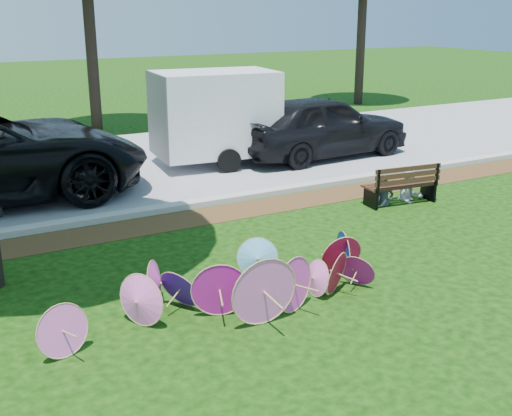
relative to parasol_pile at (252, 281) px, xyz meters
The scene contains 10 objects.
ground 0.79m from the parasol_pile, 61.43° to the right, with size 90.00×90.00×0.00m, color black.
mulch_strip 3.92m from the parasol_pile, 85.11° to the left, with size 90.00×1.00×0.01m, color #472D16.
curb 4.61m from the parasol_pile, 85.85° to the left, with size 90.00×0.30×0.12m, color #B7B5AD.
street 8.75m from the parasol_pile, 87.82° to the left, with size 90.00×8.00×0.01m, color gray.
parasol_pile is the anchor object (origin of this frame).
dark_pickup 9.34m from the parasol_pile, 49.73° to the left, with size 2.01×4.99×1.70m, color black.
cargo_trailer 8.39m from the parasol_pile, 67.76° to the left, with size 2.98×1.89×2.69m, color white.
park_bench 5.71m from the parasol_pile, 28.89° to the left, with size 1.60×0.61×0.83m, color black, non-canonical shape.
person_left 5.44m from the parasol_pile, 31.13° to the left, with size 0.44×0.29×1.20m, color #383B4D.
person_right 6.05m from the parasol_pile, 27.70° to the left, with size 0.63×0.49×1.31m, color silver.
Camera 1 is at (-4.16, -6.41, 3.93)m, focal length 45.00 mm.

